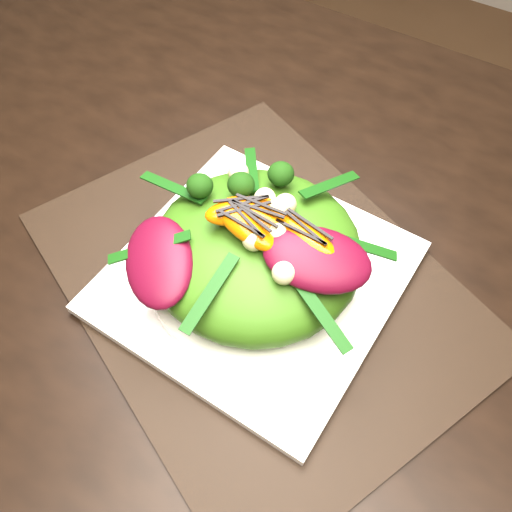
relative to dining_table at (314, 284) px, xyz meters
The scene contains 11 objects.
floor 0.73m from the dining_table, ahead, with size 4.00×4.00×0.01m, color brown.
dining_table is the anchor object (origin of this frame).
placemat 0.07m from the dining_table, 139.66° to the right, with size 0.45×0.34×0.00m, color black.
plate_base 0.07m from the dining_table, 139.66° to the right, with size 0.27×0.27×0.01m, color white.
salad_bowl 0.08m from the dining_table, 139.66° to the right, with size 0.22×0.22×0.02m, color white.
lettuce_mound 0.10m from the dining_table, 139.66° to the right, with size 0.20×0.20×0.07m, color #366112.
radicchio_leaf 0.12m from the dining_table, 69.85° to the right, with size 0.10×0.06×0.02m, color #460717.
orange_segment 0.13m from the dining_table, behind, with size 0.07×0.03×0.02m, color #C55003.
broccoli_floret 0.16m from the dining_table, behind, with size 0.04×0.04×0.04m, color black.
macadamia_nut 0.14m from the dining_table, 97.92° to the right, with size 0.02×0.02×0.02m, color #FFE0B3.
balsamic_drizzle 0.14m from the dining_table, behind, with size 0.05×0.00×0.00m, color black.
Camera 1 is at (0.11, -0.30, 1.22)m, focal length 38.00 mm.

